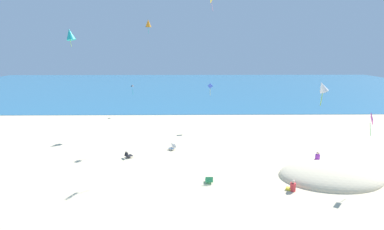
{
  "coord_description": "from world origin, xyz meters",
  "views": [
    {
      "loc": [
        -0.28,
        -14.46,
        9.61
      ],
      "look_at": [
        0.0,
        6.95,
        4.67
      ],
      "focal_mm": 28.1,
      "sensor_mm": 36.0,
      "label": 1
    }
  ],
  "objects": [
    {
      "name": "ground_plane",
      "position": [
        0.0,
        10.0,
        0.0
      ],
      "size": [
        120.0,
        120.0,
        0.0
      ],
      "primitive_type": "plane",
      "color": "beige"
    },
    {
      "name": "ocean_water",
      "position": [
        0.0,
        57.23,
        0.03
      ],
      "size": [
        120.0,
        60.0,
        0.05
      ],
      "primitive_type": "cube",
      "color": "teal",
      "rests_on": "ground_plane"
    },
    {
      "name": "dune_mound",
      "position": [
        10.35,
        6.28,
        0.0
      ],
      "size": [
        7.57,
        5.3,
        1.84
      ],
      "primitive_type": "ellipsoid",
      "color": "beige",
      "rests_on": "ground_plane"
    },
    {
      "name": "beach_chair_near_camera",
      "position": [
        -1.76,
        12.63,
        0.25
      ],
      "size": [
        0.83,
        0.83,
        0.57
      ],
      "rotation": [
        0.0,
        0.0,
        3.99
      ],
      "color": "white",
      "rests_on": "ground_plane"
    },
    {
      "name": "beach_chair_far_left",
      "position": [
        1.2,
        5.39,
        0.25
      ],
      "size": [
        0.56,
        0.67,
        0.54
      ],
      "rotation": [
        0.0,
        0.0,
        1.55
      ],
      "color": "#2D9956",
      "rests_on": "ground_plane"
    },
    {
      "name": "beach_chair_mid_beach",
      "position": [
        -5.58,
        10.51,
        0.25
      ],
      "size": [
        0.79,
        0.77,
        0.54
      ],
      "rotation": [
        0.0,
        0.0,
        0.61
      ],
      "color": "black",
      "rests_on": "ground_plane"
    },
    {
      "name": "person_1",
      "position": [
        10.74,
        9.53,
        0.3
      ],
      "size": [
        0.7,
        0.7,
        0.82
      ],
      "rotation": [
        0.0,
        0.0,
        3.93
      ],
      "color": "purple",
      "rests_on": "ground_plane"
    },
    {
      "name": "person_2",
      "position": [
        6.77,
        4.18,
        0.29
      ],
      "size": [
        0.71,
        0.61,
        0.8
      ],
      "rotation": [
        0.0,
        0.0,
        2.62
      ],
      "color": "red",
      "rests_on": "ground_plane"
    },
    {
      "name": "person_3",
      "position": [
        9.55,
        7.51,
        0.29
      ],
      "size": [
        0.69,
        0.53,
        0.78
      ],
      "rotation": [
        0.0,
        0.0,
        5.92
      ],
      "color": "blue",
      "rests_on": "ground_plane"
    },
    {
      "name": "kite_magenta",
      "position": [
        12.3,
        5.34,
        4.71
      ],
      "size": [
        0.36,
        0.79,
        1.66
      ],
      "rotation": [
        0.0,
        0.0,
        4.55
      ],
      "color": "#DB3DA8"
    },
    {
      "name": "kite_orange",
      "position": [
        -4.87,
        21.79,
        12.15
      ],
      "size": [
        0.79,
        0.87,
        1.6
      ],
      "rotation": [
        0.0,
        0.0,
        3.27
      ],
      "color": "orange"
    },
    {
      "name": "kite_white",
      "position": [
        5.8,
        -1.05,
        7.8
      ],
      "size": [
        0.62,
        0.51,
        1.15
      ],
      "rotation": [
        0.0,
        0.0,
        4.96
      ],
      "color": "white"
    },
    {
      "name": "kite_black",
      "position": [
        -8.19,
        27.95,
        4.1
      ],
      "size": [
        0.44,
        0.56,
        1.46
      ],
      "rotation": [
        0.0,
        0.0,
        4.84
      ],
      "color": "black"
    },
    {
      "name": "kite_blue",
      "position": [
        2.32,
        20.53,
        4.97
      ],
      "size": [
        0.65,
        0.18,
        1.46
      ],
      "rotation": [
        0.0,
        0.0,
        6.28
      ],
      "color": "blue"
    },
    {
      "name": "kite_teal",
      "position": [
        -9.92,
        11.04,
        10.52
      ],
      "size": [
        1.17,
        1.12,
        1.51
      ],
      "rotation": [
        0.0,
        0.0,
        4.15
      ],
      "color": "#1EADAD"
    }
  ]
}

